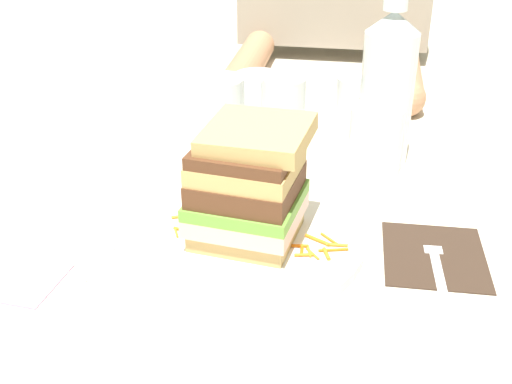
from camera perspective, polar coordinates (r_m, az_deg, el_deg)
The scene contains 29 objects.
ground_plane at distance 0.74m, azimuth -0.59°, elevation -4.17°, with size 3.00×3.00×0.00m, color beige.
main_plate at distance 0.72m, azimuth -0.41°, elevation -4.35°, with size 0.26×0.26×0.01m, color white.
sandwich at distance 0.69m, azimuth -0.35°, elevation 0.58°, with size 0.13×0.12×0.13m.
carrot_shred_0 at distance 0.73m, azimuth -7.07°, elevation -3.55°, with size 0.00×0.00×0.02m, color orange.
carrot_shred_1 at distance 0.74m, azimuth -4.00°, elevation -3.00°, with size 0.00×0.00×0.03m, color orange.
carrot_shred_2 at distance 0.76m, azimuth -6.36°, elevation -2.13°, with size 0.00×0.00×0.03m, color orange.
carrot_shred_3 at distance 0.75m, azimuth -5.23°, elevation -2.27°, with size 0.00×0.00×0.03m, color orange.
carrot_shred_4 at distance 0.73m, azimuth -6.30°, elevation -3.44°, with size 0.00×0.00×0.03m, color orange.
carrot_shred_5 at distance 0.76m, azimuth -4.80°, elevation -2.14°, with size 0.00×0.00×0.03m, color orange.
carrot_shred_6 at distance 0.69m, azimuth 4.24°, elevation -5.56°, with size 0.00×0.00×0.02m, color orange.
carrot_shred_7 at distance 0.70m, azimuth 6.85°, elevation -5.10°, with size 0.00×0.00×0.03m, color orange.
carrot_shred_8 at distance 0.69m, azimuth 4.72°, elevation -5.24°, with size 0.00×0.00×0.02m, color orange.
carrot_shred_9 at distance 0.71m, azimuth 7.16°, elevation -4.67°, with size 0.00×0.00×0.02m, color orange.
carrot_shred_10 at distance 0.71m, azimuth 6.52°, elevation -4.16°, with size 0.00×0.00×0.03m, color orange.
carrot_shred_11 at distance 0.69m, azimuth 5.03°, elevation -5.46°, with size 0.00×0.00×0.02m, color orange.
carrot_shred_12 at distance 0.69m, azimuth 4.07°, elevation -5.11°, with size 0.00×0.00×0.02m, color orange.
carrot_shred_13 at distance 0.69m, azimuth 6.25°, elevation -5.46°, with size 0.00×0.00×0.02m, color orange.
carrot_shred_14 at distance 0.70m, azimuth 3.90°, elevation -4.76°, with size 0.00×0.00×0.02m, color orange.
carrot_shred_15 at distance 0.71m, azimuth 5.46°, elevation -4.24°, with size 0.00×0.00×0.03m, color orange.
napkin_dark at distance 0.74m, azimuth 15.47°, elevation -5.27°, with size 0.11×0.13×0.00m, color #38281E.
fork at distance 0.72m, azimuth 15.71°, elevation -6.05°, with size 0.02×0.17×0.00m.
knife at distance 0.76m, azimuth -11.80°, elevation -3.64°, with size 0.04×0.20×0.00m.
juice_glass at distance 0.88m, azimuth 10.44°, elevation 4.09°, with size 0.07×0.07×0.09m.
water_bottle at distance 0.89m, azimuth 11.53°, elevation 9.10°, with size 0.07×0.07×0.25m.
empty_tumbler_0 at distance 0.97m, azimuth -3.36°, elevation 7.33°, with size 0.08×0.08×0.10m, color silver.
empty_tumbler_1 at distance 1.07m, azimuth 0.16°, elevation 8.55°, with size 0.08×0.08×0.07m, color silver.
empty_tumbler_2 at distance 1.03m, azimuth 8.85°, elevation 7.84°, with size 0.07×0.07×0.08m, color silver.
empty_tumbler_3 at distance 0.97m, azimuth 2.73°, elevation 7.26°, with size 0.07×0.07×0.10m, color silver.
napkin_pink at distance 0.72m, azimuth -20.67°, elevation -7.18°, with size 0.10×0.08×0.00m, color pink.
Camera 1 is at (0.11, -0.61, 0.40)m, focal length 45.27 mm.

